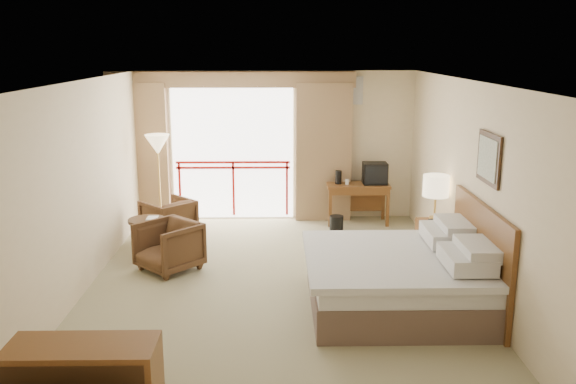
{
  "coord_description": "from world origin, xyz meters",
  "views": [
    {
      "loc": [
        0.02,
        -7.52,
        3.12
      ],
      "look_at": [
        0.16,
        0.4,
        1.22
      ],
      "focal_mm": 38.0,
      "sensor_mm": 36.0,
      "label": 1
    }
  ],
  "objects_px": {
    "nightstand": "(434,243)",
    "desk": "(357,192)",
    "wastebasket": "(336,224)",
    "floor_lamp": "(158,148)",
    "armchair_far": "(169,238)",
    "armchair_near": "(170,270)",
    "bed": "(400,278)",
    "side_table": "(147,231)",
    "table_lamp": "(436,187)",
    "tv": "(375,173)"
  },
  "relations": [
    {
      "from": "nightstand",
      "to": "desk",
      "type": "height_order",
      "value": "desk"
    },
    {
      "from": "wastebasket",
      "to": "floor_lamp",
      "type": "relative_size",
      "value": 0.18
    },
    {
      "from": "armchair_far",
      "to": "armchair_near",
      "type": "height_order",
      "value": "armchair_near"
    },
    {
      "from": "floor_lamp",
      "to": "bed",
      "type": "bearing_deg",
      "value": -43.73
    },
    {
      "from": "nightstand",
      "to": "side_table",
      "type": "xyz_separation_m",
      "value": [
        -4.24,
        0.35,
        0.09
      ]
    },
    {
      "from": "table_lamp",
      "to": "armchair_near",
      "type": "xyz_separation_m",
      "value": [
        -3.83,
        -0.23,
        -1.15
      ]
    },
    {
      "from": "armchair_far",
      "to": "armchair_near",
      "type": "bearing_deg",
      "value": 55.25
    },
    {
      "from": "wastebasket",
      "to": "armchair_near",
      "type": "xyz_separation_m",
      "value": [
        -2.56,
        -1.75,
        -0.15
      ]
    },
    {
      "from": "table_lamp",
      "to": "armchair_far",
      "type": "distance_m",
      "value": 4.43
    },
    {
      "from": "desk",
      "to": "floor_lamp",
      "type": "bearing_deg",
      "value": -171.46
    },
    {
      "from": "side_table",
      "to": "desk",
      "type": "bearing_deg",
      "value": 28.67
    },
    {
      "from": "armchair_near",
      "to": "side_table",
      "type": "bearing_deg",
      "value": 171.27
    },
    {
      "from": "nightstand",
      "to": "desk",
      "type": "bearing_deg",
      "value": 110.3
    },
    {
      "from": "tv",
      "to": "side_table",
      "type": "distance_m",
      "value": 4.14
    },
    {
      "from": "side_table",
      "to": "armchair_far",
      "type": "bearing_deg",
      "value": 81.49
    },
    {
      "from": "tv",
      "to": "table_lamp",
      "type": "bearing_deg",
      "value": -70.89
    },
    {
      "from": "nightstand",
      "to": "armchair_far",
      "type": "height_order",
      "value": "nightstand"
    },
    {
      "from": "nightstand",
      "to": "wastebasket",
      "type": "distance_m",
      "value": 2.03
    },
    {
      "from": "nightstand",
      "to": "wastebasket",
      "type": "bearing_deg",
      "value": 128.29
    },
    {
      "from": "armchair_near",
      "to": "wastebasket",
      "type": "bearing_deg",
      "value": 77.87
    },
    {
      "from": "floor_lamp",
      "to": "desk",
      "type": "bearing_deg",
      "value": 5.69
    },
    {
      "from": "armchair_far",
      "to": "floor_lamp",
      "type": "bearing_deg",
      "value": -112.39
    },
    {
      "from": "bed",
      "to": "tv",
      "type": "relative_size",
      "value": 5.01
    },
    {
      "from": "armchair_near",
      "to": "floor_lamp",
      "type": "distance_m",
      "value": 2.53
    },
    {
      "from": "armchair_near",
      "to": "side_table",
      "type": "relative_size",
      "value": 1.29
    },
    {
      "from": "bed",
      "to": "wastebasket",
      "type": "bearing_deg",
      "value": 98.7
    },
    {
      "from": "table_lamp",
      "to": "desk",
      "type": "height_order",
      "value": "table_lamp"
    },
    {
      "from": "wastebasket",
      "to": "floor_lamp",
      "type": "height_order",
      "value": "floor_lamp"
    },
    {
      "from": "bed",
      "to": "armchair_near",
      "type": "relative_size",
      "value": 2.74
    },
    {
      "from": "bed",
      "to": "floor_lamp",
      "type": "bearing_deg",
      "value": 136.27
    },
    {
      "from": "nightstand",
      "to": "side_table",
      "type": "bearing_deg",
      "value": 174.66
    },
    {
      "from": "armchair_far",
      "to": "nightstand",
      "type": "bearing_deg",
      "value": 117.56
    },
    {
      "from": "bed",
      "to": "nightstand",
      "type": "bearing_deg",
      "value": 62.18
    },
    {
      "from": "armchair_far",
      "to": "side_table",
      "type": "bearing_deg",
      "value": 36.7
    },
    {
      "from": "desk",
      "to": "armchair_far",
      "type": "height_order",
      "value": "desk"
    },
    {
      "from": "tv",
      "to": "floor_lamp",
      "type": "bearing_deg",
      "value": -171.03
    },
    {
      "from": "desk",
      "to": "armchair_far",
      "type": "xyz_separation_m",
      "value": [
        -3.25,
        -0.9,
        -0.57
      ]
    },
    {
      "from": "wastebasket",
      "to": "armchair_far",
      "type": "relative_size",
      "value": 0.4
    },
    {
      "from": "armchair_far",
      "to": "armchair_near",
      "type": "xyz_separation_m",
      "value": [
        0.26,
        -1.48,
        0.0
      ]
    },
    {
      "from": "nightstand",
      "to": "side_table",
      "type": "relative_size",
      "value": 1.06
    },
    {
      "from": "nightstand",
      "to": "tv",
      "type": "bearing_deg",
      "value": 103.55
    },
    {
      "from": "armchair_far",
      "to": "floor_lamp",
      "type": "relative_size",
      "value": 0.44
    },
    {
      "from": "table_lamp",
      "to": "armchair_far",
      "type": "xyz_separation_m",
      "value": [
        -4.09,
        1.25,
        -1.15
      ]
    },
    {
      "from": "table_lamp",
      "to": "armchair_near",
      "type": "relative_size",
      "value": 0.85
    },
    {
      "from": "bed",
      "to": "nightstand",
      "type": "height_order",
      "value": "bed"
    },
    {
      "from": "table_lamp",
      "to": "armchair_near",
      "type": "distance_m",
      "value": 4.01
    },
    {
      "from": "tv",
      "to": "floor_lamp",
      "type": "relative_size",
      "value": 0.26
    },
    {
      "from": "nightstand",
      "to": "wastebasket",
      "type": "height_order",
      "value": "nightstand"
    },
    {
      "from": "bed",
      "to": "desk",
      "type": "xyz_separation_m",
      "value": [
        -0.04,
        3.72,
        0.19
      ]
    },
    {
      "from": "table_lamp",
      "to": "tv",
      "type": "xyz_separation_m",
      "value": [
        -0.54,
        2.1,
        -0.24
      ]
    }
  ]
}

